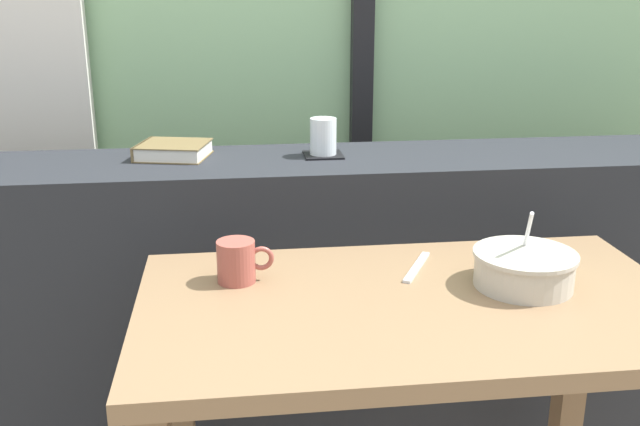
# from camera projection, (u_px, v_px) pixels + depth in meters

# --- Properties ---
(dark_console_ledge) EXTENTS (2.80, 0.36, 0.85)m
(dark_console_ledge) POSITION_uv_depth(u_px,v_px,m) (324.00, 306.00, 2.00)
(dark_console_ledge) COLOR #23262B
(dark_console_ledge) RESTS_ON ground
(breakfast_table) EXTENTS (1.04, 0.59, 0.71)m
(breakfast_table) POSITION_uv_depth(u_px,v_px,m) (411.00, 360.00, 1.39)
(breakfast_table) COLOR brown
(breakfast_table) RESTS_ON ground
(coaster_square) EXTENTS (0.10, 0.10, 0.00)m
(coaster_square) POSITION_uv_depth(u_px,v_px,m) (322.00, 155.00, 1.89)
(coaster_square) COLOR black
(coaster_square) RESTS_ON dark_console_ledge
(juice_glass) EXTENTS (0.07, 0.07, 0.09)m
(juice_glass) POSITION_uv_depth(u_px,v_px,m) (322.00, 138.00, 1.88)
(juice_glass) COLOR white
(juice_glass) RESTS_ON coaster_square
(closed_book) EXTENTS (0.21, 0.19, 0.04)m
(closed_book) POSITION_uv_depth(u_px,v_px,m) (173.00, 150.00, 1.87)
(closed_book) COLOR brown
(closed_book) RESTS_ON dark_console_ledge
(soup_bowl) EXTENTS (0.20, 0.20, 0.16)m
(soup_bowl) POSITION_uv_depth(u_px,v_px,m) (524.00, 269.00, 1.40)
(soup_bowl) COLOR #BCB7A8
(soup_bowl) RESTS_ON breakfast_table
(fork_utensil) EXTENTS (0.09, 0.16, 0.01)m
(fork_utensil) POSITION_uv_depth(u_px,v_px,m) (417.00, 267.00, 1.50)
(fork_utensil) COLOR silver
(fork_utensil) RESTS_ON breakfast_table
(ceramic_mug) EXTENTS (0.11, 0.08, 0.08)m
(ceramic_mug) POSITION_uv_depth(u_px,v_px,m) (237.00, 261.00, 1.42)
(ceramic_mug) COLOR #9E4C42
(ceramic_mug) RESTS_ON breakfast_table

